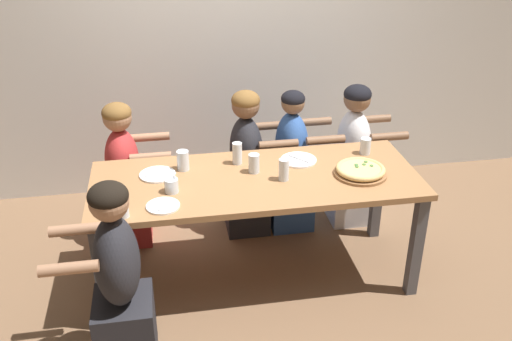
# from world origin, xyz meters

# --- Properties ---
(ground_plane) EXTENTS (18.00, 18.00, 0.00)m
(ground_plane) POSITION_xyz_m (0.00, 0.00, 0.00)
(ground_plane) COLOR brown
(ground_plane) RESTS_ON ground
(dining_table) EXTENTS (2.06, 0.81, 0.77)m
(dining_table) POSITION_xyz_m (0.00, 0.00, 0.68)
(dining_table) COLOR #996B42
(dining_table) RESTS_ON ground
(pizza_board_main) EXTENTS (0.34, 0.34, 0.06)m
(pizza_board_main) POSITION_xyz_m (0.66, -0.07, 0.79)
(pizza_board_main) COLOR #996B42
(pizza_board_main) RESTS_ON dining_table
(empty_plate_a) EXTENTS (0.24, 0.24, 0.02)m
(empty_plate_a) POSITION_xyz_m (0.32, 0.19, 0.77)
(empty_plate_a) COLOR white
(empty_plate_a) RESTS_ON dining_table
(empty_plate_b) EXTENTS (0.23, 0.23, 0.02)m
(empty_plate_b) POSITION_xyz_m (-0.61, 0.14, 0.77)
(empty_plate_b) COLOR white
(empty_plate_b) RESTS_ON dining_table
(empty_plate_c) EXTENTS (0.19, 0.19, 0.02)m
(empty_plate_c) POSITION_xyz_m (-0.59, -0.26, 0.77)
(empty_plate_c) COLOR white
(empty_plate_c) RESTS_ON dining_table
(cocktail_glass_blue) EXTENTS (0.08, 0.08, 0.11)m
(cocktail_glass_blue) POSITION_xyz_m (-0.53, -0.09, 0.80)
(cocktail_glass_blue) COLOR silver
(cocktail_glass_blue) RESTS_ON dining_table
(drinking_glass_a) EXTENTS (0.07, 0.07, 0.11)m
(drinking_glass_a) POSITION_xyz_m (0.79, 0.22, 0.81)
(drinking_glass_a) COLOR silver
(drinking_glass_a) RESTS_ON dining_table
(drinking_glass_b) EXTENTS (0.08, 0.08, 0.13)m
(drinking_glass_b) POSITION_xyz_m (-0.44, 0.19, 0.82)
(drinking_glass_b) COLOR silver
(drinking_glass_b) RESTS_ON dining_table
(drinking_glass_c) EXTENTS (0.07, 0.07, 0.12)m
(drinking_glass_c) POSITION_xyz_m (-0.81, -0.33, 0.82)
(drinking_glass_c) COLOR silver
(drinking_glass_c) RESTS_ON dining_table
(drinking_glass_d) EXTENTS (0.06, 0.06, 0.14)m
(drinking_glass_d) POSITION_xyz_m (0.16, -0.06, 0.83)
(drinking_glass_d) COLOR silver
(drinking_glass_d) RESTS_ON dining_table
(drinking_glass_e) EXTENTS (0.07, 0.07, 0.12)m
(drinking_glass_e) POSITION_xyz_m (-0.00, 0.08, 0.82)
(drinking_glass_e) COLOR silver
(drinking_glass_e) RESTS_ON dining_table
(drinking_glass_f) EXTENTS (0.06, 0.06, 0.15)m
(drinking_glass_f) POSITION_xyz_m (-0.09, 0.22, 0.83)
(drinking_glass_f) COLOR silver
(drinking_glass_f) RESTS_ON dining_table
(diner_far_center) EXTENTS (0.51, 0.40, 1.12)m
(diner_far_center) POSITION_xyz_m (0.04, 0.63, 0.52)
(diner_far_center) COLOR #232328
(diner_far_center) RESTS_ON ground
(diner_near_left) EXTENTS (0.51, 0.40, 1.14)m
(diner_near_left) POSITION_xyz_m (-0.84, -0.63, 0.53)
(diner_near_left) COLOR #232328
(diner_near_left) RESTS_ON ground
(diner_far_right) EXTENTS (0.51, 0.40, 1.12)m
(diner_far_right) POSITION_xyz_m (0.86, 0.63, 0.52)
(diner_far_right) COLOR silver
(diner_far_right) RESTS_ON ground
(diner_far_midright) EXTENTS (0.51, 0.40, 1.10)m
(diner_far_midright) POSITION_xyz_m (0.38, 0.63, 0.49)
(diner_far_midright) COLOR #2D5193
(diner_far_midright) RESTS_ON ground
(diner_far_left) EXTENTS (0.51, 0.40, 1.09)m
(diner_far_left) POSITION_xyz_m (-0.86, 0.63, 0.50)
(diner_far_left) COLOR #B22D2D
(diner_far_left) RESTS_ON ground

